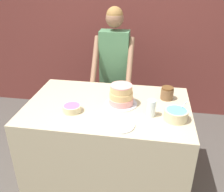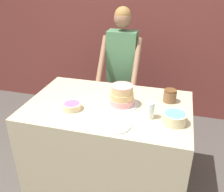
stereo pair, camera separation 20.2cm
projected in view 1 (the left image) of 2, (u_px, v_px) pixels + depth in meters
wall_back at (128, 26)px, 3.51m from camera, size 10.00×0.05×2.60m
counter at (108, 144)px, 2.49m from camera, size 1.49×0.96×0.90m
person_baker at (114, 62)px, 2.94m from camera, size 0.46×0.45×1.66m
cake at (121, 96)px, 2.25m from camera, size 0.29×0.29×0.19m
frosting_bowl_purple at (72, 108)px, 2.17m from camera, size 0.16×0.16×0.06m
frosting_bowl_blue at (176, 114)px, 2.04m from camera, size 0.19×0.19×0.16m
drinking_glass at (151, 108)px, 2.08m from camera, size 0.07×0.07×0.15m
ceramic_plate at (119, 125)px, 1.97m from camera, size 0.24×0.24×0.01m
stoneware_jar at (167, 93)px, 2.36m from camera, size 0.12×0.12×0.12m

